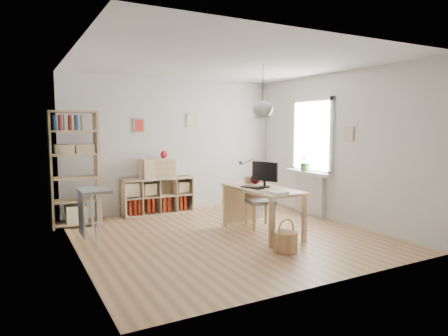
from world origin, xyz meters
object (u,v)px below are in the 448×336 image
cube_shelf (156,199)px  drawer_chest (158,168)px  chair (259,199)px  tall_bookshelf (74,164)px  storage_chest (244,207)px  monitor (265,173)px  desk (262,193)px

cube_shelf → drawer_chest: size_ratio=2.10×
chair → drawer_chest: 2.21m
cube_shelf → tall_bookshelf: (-1.56, -0.28, 0.79)m
tall_bookshelf → storage_chest: size_ratio=2.98×
cube_shelf → storage_chest: (1.38, -1.09, -0.11)m
cube_shelf → chair: chair is taller
tall_bookshelf → chair: bearing=-29.5°
monitor → drawer_chest: size_ratio=0.69×
chair → monitor: (-0.13, -0.35, 0.49)m
cube_shelf → storage_chest: 1.76m
cube_shelf → tall_bookshelf: tall_bookshelf is taller
cube_shelf → monitor: size_ratio=3.05×
storage_chest → drawer_chest: (-1.36, 1.05, 0.72)m
desk → chair: (0.20, 0.38, -0.16)m
chair → storage_chest: chair is taller
tall_bookshelf → chair: 3.25m
desk → storage_chest: desk is taller
tall_bookshelf → drawer_chest: bearing=8.6°
desk → monitor: 0.33m
cube_shelf → drawer_chest: bearing=-59.5°
monitor → drawer_chest: monitor is taller
chair → desk: bearing=-106.6°
tall_bookshelf → drawer_chest: size_ratio=3.00×
desk → chair: 0.46m
storage_chest → monitor: 1.40m
desk → storage_chest: 1.28m
chair → monitor: bearing=-99.0°
desk → chair: size_ratio=1.73×
desk → tall_bookshelf: 3.27m
storage_chest → tall_bookshelf: bearing=158.5°
cube_shelf → monitor: monitor is taller
desk → storage_chest: size_ratio=2.23×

